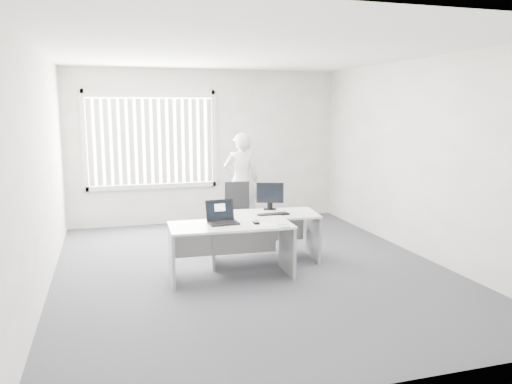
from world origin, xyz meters
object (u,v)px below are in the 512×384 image
object	(u,v)px
office_chair	(238,223)
desk_far	(263,227)
laptop	(223,213)
monitor	(270,196)
person	(241,181)
desk_near	(231,239)

from	to	relation	value
office_chair	desk_far	bearing A→B (deg)	-77.26
laptop	monitor	world-z (taller)	monitor
person	monitor	bearing A→B (deg)	95.93
person	laptop	xyz separation A→B (m)	(-0.91, -2.52, -0.02)
monitor	office_chair	bearing A→B (deg)	125.97
desk_far	person	world-z (taller)	person
office_chair	monitor	xyz separation A→B (m)	(0.25, -0.88, 0.57)
desk_near	person	size ratio (longest dim) A/B	0.91
office_chair	person	world-z (taller)	person
desk_near	office_chair	size ratio (longest dim) A/B	1.63
office_chair	laptop	bearing A→B (deg)	-101.31
desk_far	person	distance (m)	2.06
office_chair	monitor	world-z (taller)	monitor
desk_near	desk_far	bearing A→B (deg)	45.00
desk_near	monitor	xyz separation A→B (m)	(0.77, 0.78, 0.37)
desk_near	laptop	world-z (taller)	laptop
desk_near	office_chair	xyz separation A→B (m)	(0.52, 1.67, -0.20)
desk_near	laptop	size ratio (longest dim) A/B	4.28
desk_near	monitor	world-z (taller)	monitor
monitor	person	bearing A→B (deg)	108.67
laptop	desk_far	bearing A→B (deg)	33.17
monitor	desk_far	bearing A→B (deg)	-105.35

